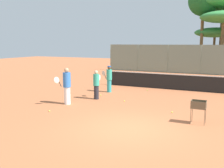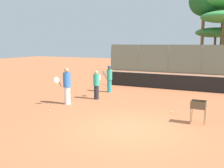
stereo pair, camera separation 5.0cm
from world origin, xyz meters
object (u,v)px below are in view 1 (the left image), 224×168
object	(u,v)px
tennis_net	(180,82)
ball_cart	(199,107)
player_white_outfit	(109,79)
player_red_cap	(67,86)
player_yellow_shirt	(96,84)

from	to	relation	value
tennis_net	ball_cart	xyz separation A→B (m)	(2.15, -7.14, 0.13)
tennis_net	ball_cart	size ratio (longest dim) A/B	11.65
player_white_outfit	player_red_cap	xyz separation A→B (m)	(-0.44, -3.95, 0.09)
tennis_net	player_yellow_shirt	bearing A→B (deg)	-126.55
player_white_outfit	player_yellow_shirt	size ratio (longest dim) A/B	1.04
player_red_cap	player_yellow_shirt	distance (m)	1.89
player_red_cap	ball_cart	distance (m)	6.56
tennis_net	ball_cart	bearing A→B (deg)	-73.21
tennis_net	player_red_cap	size ratio (longest dim) A/B	5.68
player_yellow_shirt	player_white_outfit	bearing A→B (deg)	0.54
player_white_outfit	player_yellow_shirt	xyz separation A→B (m)	(0.31, -2.21, -0.04)
player_yellow_shirt	ball_cart	size ratio (longest dim) A/B	1.77
player_white_outfit	player_red_cap	size ratio (longest dim) A/B	0.90
player_yellow_shirt	ball_cart	xyz separation A→B (m)	(5.79, -2.24, -0.15)
ball_cart	player_red_cap	bearing A→B (deg)	175.57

